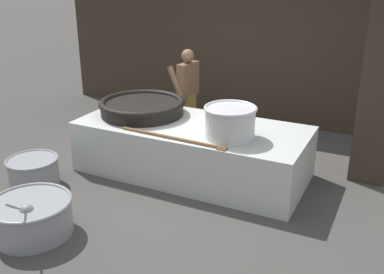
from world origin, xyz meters
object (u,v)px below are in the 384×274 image
object	(u,v)px
stock_pot	(230,121)
cook	(188,91)
prep_bowl_meat	(33,171)
prep_bowl_vegetables	(31,215)
giant_wok_near	(142,106)

from	to	relation	value
stock_pot	cook	bearing A→B (deg)	132.72
prep_bowl_meat	prep_bowl_vegetables	bearing A→B (deg)	-46.40
giant_wok_near	cook	xyz separation A→B (m)	(0.19, 1.16, -0.03)
stock_pot	cook	size ratio (longest dim) A/B	0.44
cook	prep_bowl_meat	world-z (taller)	cook
stock_pot	prep_bowl_meat	xyz separation A→B (m)	(-2.48, -1.10, -0.77)
prep_bowl_vegetables	prep_bowl_meat	size ratio (longest dim) A/B	1.55
cook	prep_bowl_vegetables	xyz separation A→B (m)	(-0.23, -3.51, -0.62)
cook	prep_bowl_vegetables	bearing A→B (deg)	93.48
cook	prep_bowl_meat	distance (m)	2.89
stock_pot	prep_bowl_vegetables	world-z (taller)	stock_pot
cook	prep_bowl_meat	xyz separation A→B (m)	(-1.10, -2.59, -0.64)
giant_wok_near	cook	distance (m)	1.18
stock_pot	giant_wok_near	bearing A→B (deg)	168.05
giant_wok_near	cook	size ratio (longest dim) A/B	0.83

